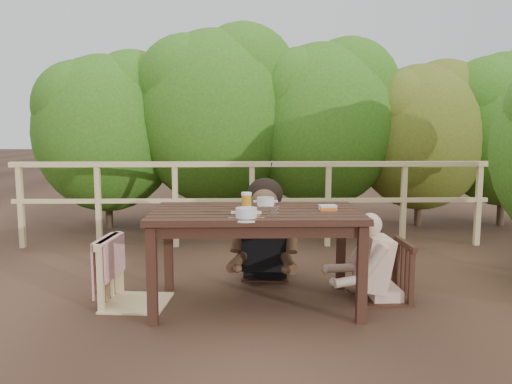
{
  "coord_description": "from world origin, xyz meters",
  "views": [
    {
      "loc": [
        -0.1,
        -3.88,
        1.4
      ],
      "look_at": [
        0.0,
        0.05,
        0.9
      ],
      "focal_mm": 35.44,
      "sensor_mm": 36.0,
      "label": 1
    }
  ],
  "objects_px": {
    "soup_far": "(266,202)",
    "butter_tub": "(328,209)",
    "woman": "(266,200)",
    "soup_near": "(246,214)",
    "table": "(256,259)",
    "chair_right": "(381,245)",
    "beer_glass": "(246,202)",
    "chair_left": "(135,242)",
    "chair_far": "(266,231)",
    "diner_right": "(386,228)",
    "bread_roll": "(252,214)",
    "tumbler": "(274,213)"
  },
  "relations": [
    {
      "from": "table",
      "to": "diner_right",
      "type": "bearing_deg",
      "value": 6.54
    },
    {
      "from": "table",
      "to": "chair_right",
      "type": "xyz_separation_m",
      "value": [
        1.03,
        0.12,
        0.08
      ]
    },
    {
      "from": "soup_far",
      "to": "woman",
      "type": "bearing_deg",
      "value": 87.1
    },
    {
      "from": "table",
      "to": "soup_far",
      "type": "bearing_deg",
      "value": 71.33
    },
    {
      "from": "soup_near",
      "to": "tumbler",
      "type": "relative_size",
      "value": 3.36
    },
    {
      "from": "chair_far",
      "to": "soup_far",
      "type": "bearing_deg",
      "value": -87.51
    },
    {
      "from": "woman",
      "to": "bread_roll",
      "type": "xyz_separation_m",
      "value": [
        -0.15,
        -1.11,
        0.06
      ]
    },
    {
      "from": "diner_right",
      "to": "table",
      "type": "bearing_deg",
      "value": 94.79
    },
    {
      "from": "chair_left",
      "to": "soup_near",
      "type": "bearing_deg",
      "value": -107.63
    },
    {
      "from": "chair_left",
      "to": "soup_near",
      "type": "height_order",
      "value": "chair_left"
    },
    {
      "from": "table",
      "to": "soup_far",
      "type": "xyz_separation_m",
      "value": [
        0.08,
        0.25,
        0.41
      ]
    },
    {
      "from": "woman",
      "to": "butter_tub",
      "type": "relative_size",
      "value": 11.08
    },
    {
      "from": "chair_far",
      "to": "butter_tub",
      "type": "height_order",
      "value": "chair_far"
    },
    {
      "from": "chair_far",
      "to": "bread_roll",
      "type": "distance_m",
      "value": 1.15
    },
    {
      "from": "table",
      "to": "soup_far",
      "type": "distance_m",
      "value": 0.49
    },
    {
      "from": "chair_left",
      "to": "woman",
      "type": "relative_size",
      "value": 0.7
    },
    {
      "from": "table",
      "to": "woman",
      "type": "distance_m",
      "value": 0.88
    },
    {
      "from": "chair_left",
      "to": "soup_near",
      "type": "xyz_separation_m",
      "value": [
        0.88,
        -0.37,
        0.28
      ]
    },
    {
      "from": "tumbler",
      "to": "chair_far",
      "type": "bearing_deg",
      "value": 90.59
    },
    {
      "from": "chair_left",
      "to": "chair_far",
      "type": "relative_size",
      "value": 1.17
    },
    {
      "from": "table",
      "to": "chair_far",
      "type": "xyz_separation_m",
      "value": [
        0.11,
        0.78,
        0.06
      ]
    },
    {
      "from": "table",
      "to": "woman",
      "type": "relative_size",
      "value": 1.12
    },
    {
      "from": "diner_right",
      "to": "butter_tub",
      "type": "distance_m",
      "value": 0.55
    },
    {
      "from": "table",
      "to": "bread_roll",
      "type": "xyz_separation_m",
      "value": [
        -0.03,
        -0.3,
        0.41
      ]
    },
    {
      "from": "bread_roll",
      "to": "beer_glass",
      "type": "xyz_separation_m",
      "value": [
        -0.04,
        0.3,
        0.04
      ]
    },
    {
      "from": "table",
      "to": "chair_right",
      "type": "height_order",
      "value": "chair_right"
    },
    {
      "from": "soup_far",
      "to": "tumbler",
      "type": "height_order",
      "value": "soup_far"
    },
    {
      "from": "chair_right",
      "to": "beer_glass",
      "type": "distance_m",
      "value": 1.17
    },
    {
      "from": "chair_left",
      "to": "butter_tub",
      "type": "bearing_deg",
      "value": -87.06
    },
    {
      "from": "woman",
      "to": "soup_near",
      "type": "relative_size",
      "value": 5.59
    },
    {
      "from": "chair_right",
      "to": "beer_glass",
      "type": "bearing_deg",
      "value": -85.26
    },
    {
      "from": "beer_glass",
      "to": "butter_tub",
      "type": "relative_size",
      "value": 1.19
    },
    {
      "from": "chair_left",
      "to": "chair_far",
      "type": "bearing_deg",
      "value": -49.79
    },
    {
      "from": "chair_far",
      "to": "butter_tub",
      "type": "distance_m",
      "value": 0.98
    },
    {
      "from": "table",
      "to": "chair_left",
      "type": "xyz_separation_m",
      "value": [
        -0.95,
        0.04,
        0.13
      ]
    },
    {
      "from": "soup_near",
      "to": "butter_tub",
      "type": "height_order",
      "value": "soup_near"
    },
    {
      "from": "diner_right",
      "to": "soup_far",
      "type": "relative_size",
      "value": 4.86
    },
    {
      "from": "bread_roll",
      "to": "beer_glass",
      "type": "relative_size",
      "value": 0.77
    },
    {
      "from": "table",
      "to": "soup_near",
      "type": "bearing_deg",
      "value": -103.44
    },
    {
      "from": "soup_far",
      "to": "butter_tub",
      "type": "relative_size",
      "value": 1.86
    },
    {
      "from": "woman",
      "to": "soup_near",
      "type": "bearing_deg",
      "value": 85.96
    },
    {
      "from": "chair_far",
      "to": "butter_tub",
      "type": "xyz_separation_m",
      "value": [
        0.45,
        -0.81,
        0.34
      ]
    },
    {
      "from": "chair_right",
      "to": "bread_roll",
      "type": "bearing_deg",
      "value": -70.03
    },
    {
      "from": "beer_glass",
      "to": "tumbler",
      "type": "distance_m",
      "value": 0.35
    },
    {
      "from": "diner_right",
      "to": "woman",
      "type": "bearing_deg",
      "value": 52.31
    },
    {
      "from": "bread_roll",
      "to": "tumbler",
      "type": "bearing_deg",
      "value": 2.72
    },
    {
      "from": "soup_far",
      "to": "chair_far",
      "type": "bearing_deg",
      "value": 86.99
    },
    {
      "from": "soup_far",
      "to": "tumbler",
      "type": "xyz_separation_m",
      "value": [
        0.04,
        -0.54,
        -0.0
      ]
    },
    {
      "from": "chair_far",
      "to": "beer_glass",
      "type": "bearing_deg",
      "value": -97.86
    },
    {
      "from": "chair_right",
      "to": "woman",
      "type": "height_order",
      "value": "woman"
    }
  ]
}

